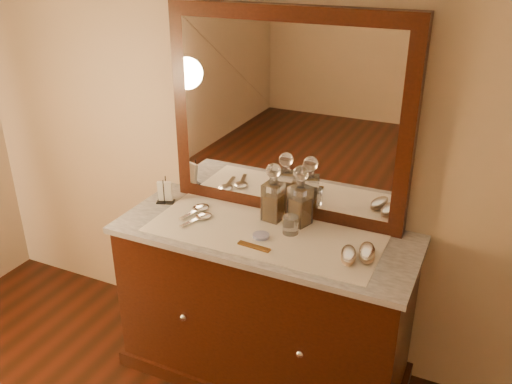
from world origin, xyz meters
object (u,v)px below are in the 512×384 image
(decanter_right, at_px, (300,202))
(hand_mirror_inner, at_px, (201,217))
(comb, at_px, (254,246))
(pin_dish, at_px, (261,236))
(napkin_rack, at_px, (165,193))
(mirror_frame, at_px, (287,116))
(brush_far, at_px, (367,253))
(brush_near, at_px, (348,255))
(decanter_left, at_px, (273,198))
(dresser_cabinet, at_px, (264,308))
(hand_mirror_outer, at_px, (198,209))

(decanter_right, xyz_separation_m, hand_mirror_inner, (-0.46, -0.16, -0.11))
(comb, distance_m, decanter_right, 0.33)
(pin_dish, bearing_deg, comb, -84.23)
(napkin_rack, relative_size, decanter_right, 0.46)
(pin_dish, height_order, decanter_right, decanter_right)
(hand_mirror_inner, bearing_deg, mirror_frame, 38.13)
(brush_far, bearing_deg, pin_dish, -175.79)
(decanter_right, distance_m, brush_near, 0.39)
(mirror_frame, relative_size, decanter_left, 4.06)
(napkin_rack, distance_m, brush_far, 1.10)
(pin_dish, xyz_separation_m, brush_far, (0.49, 0.04, 0.01))
(comb, relative_size, brush_near, 0.99)
(dresser_cabinet, bearing_deg, napkin_rack, 173.47)
(dresser_cabinet, height_order, decanter_right, decanter_right)
(pin_dish, bearing_deg, napkin_rack, 168.02)
(comb, xyz_separation_m, decanter_left, (-0.03, 0.28, 0.11))
(dresser_cabinet, distance_m, brush_far, 0.68)
(pin_dish, bearing_deg, dresser_cabinet, 96.46)
(decanter_left, bearing_deg, dresser_cabinet, -84.01)
(hand_mirror_outer, bearing_deg, decanter_right, 9.68)
(decanter_left, bearing_deg, mirror_frame, 83.63)
(comb, bearing_deg, brush_far, 19.89)
(dresser_cabinet, bearing_deg, pin_dish, -83.54)
(mirror_frame, bearing_deg, decanter_left, -96.37)
(brush_near, xyz_separation_m, hand_mirror_outer, (-0.82, 0.13, -0.01))
(mirror_frame, xyz_separation_m, decanter_right, (0.12, -0.11, -0.38))
(comb, xyz_separation_m, brush_far, (0.48, 0.13, 0.02))
(pin_dish, distance_m, brush_near, 0.42)
(dresser_cabinet, relative_size, brush_near, 8.82)
(brush_far, bearing_deg, napkin_rack, 175.13)
(napkin_rack, relative_size, hand_mirror_outer, 0.66)
(decanter_left, bearing_deg, napkin_rack, -174.46)
(napkin_rack, bearing_deg, brush_near, -7.99)
(decanter_left, height_order, hand_mirror_outer, decanter_left)
(hand_mirror_inner, bearing_deg, decanter_right, 19.27)
(decanter_left, distance_m, brush_far, 0.54)
(napkin_rack, height_order, decanter_right, decanter_right)
(pin_dish, height_order, napkin_rack, napkin_rack)
(dresser_cabinet, xyz_separation_m, brush_near, (0.43, -0.08, 0.46))
(brush_near, bearing_deg, brush_far, 37.03)
(comb, height_order, decanter_left, decanter_left)
(comb, distance_m, hand_mirror_inner, 0.38)
(hand_mirror_inner, bearing_deg, comb, -21.04)
(mirror_frame, bearing_deg, napkin_rack, -163.74)
(hand_mirror_inner, bearing_deg, brush_far, -0.28)
(brush_near, bearing_deg, decanter_right, 144.99)
(napkin_rack, relative_size, hand_mirror_inner, 0.69)
(decanter_right, bearing_deg, pin_dish, -119.48)
(decanter_right, bearing_deg, hand_mirror_outer, -170.32)
(mirror_frame, relative_size, brush_near, 7.56)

